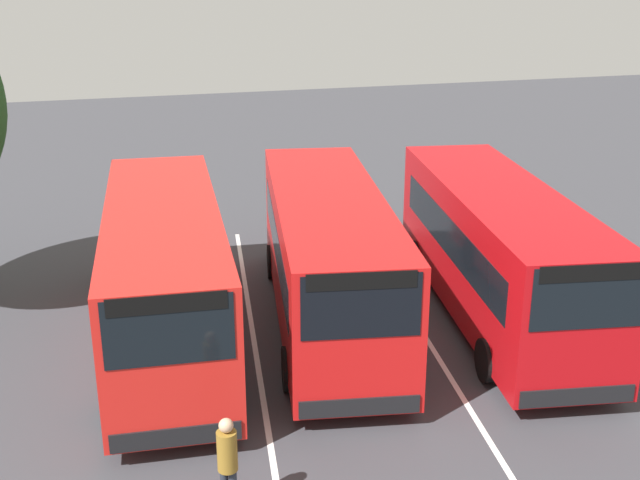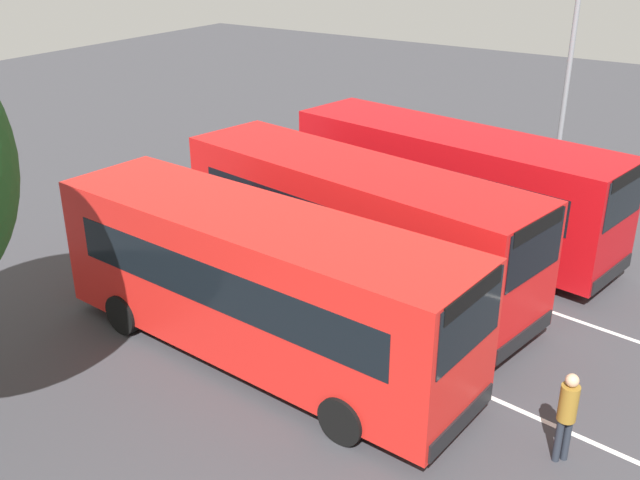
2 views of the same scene
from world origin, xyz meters
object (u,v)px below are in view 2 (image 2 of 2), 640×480
at_px(bus_far_left, 259,282).
at_px(bus_center_left, 355,223).
at_px(bus_center_right, 453,183).
at_px(street_lamp, 567,53).
at_px(pedestrian, 567,410).

relative_size(bus_far_left, bus_center_left, 0.99).
bearing_deg(bus_center_left, bus_center_right, 88.76).
relative_size(bus_center_left, bus_center_right, 1.00).
xyz_separation_m(bus_far_left, bus_center_right, (0.77, 7.84, 0.00)).
xyz_separation_m(bus_center_right, street_lamp, (1.40, 4.64, 3.09)).
height_order(bus_far_left, bus_center_left, same).
relative_size(bus_far_left, street_lamp, 1.15).
height_order(bus_center_left, street_lamp, street_lamp).
bearing_deg(bus_center_left, street_lamp, 85.51).
distance_m(bus_far_left, bus_center_right, 7.88).
relative_size(bus_far_left, bus_center_right, 0.99).
xyz_separation_m(pedestrian, street_lamp, (-4.18, 12.20, 3.83)).
relative_size(bus_center_right, street_lamp, 1.17).
xyz_separation_m(bus_far_left, street_lamp, (2.17, 12.48, 3.09)).
bearing_deg(bus_center_right, bus_far_left, -86.57).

